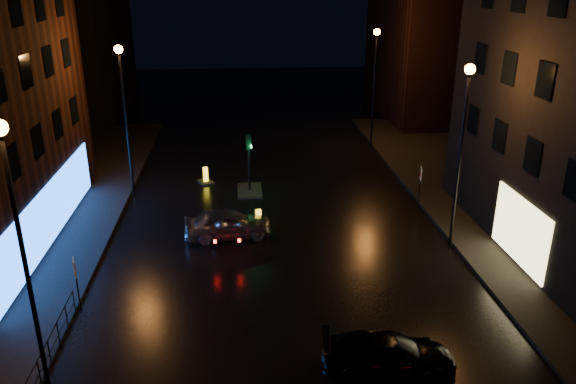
# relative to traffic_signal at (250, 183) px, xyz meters

# --- Properties ---
(ground) EXTENTS (120.00, 120.00, 0.00)m
(ground) POSITION_rel_traffic_signal_xyz_m (1.20, -14.00, -0.50)
(ground) COLOR black
(ground) RESTS_ON ground
(pavement_right) EXTENTS (12.00, 44.00, 0.15)m
(pavement_right) POSITION_rel_traffic_signal_xyz_m (15.20, -6.00, -0.43)
(pavement_right) COLOR black
(pavement_right) RESTS_ON ground
(building_far_left) EXTENTS (8.00, 16.00, 14.00)m
(building_far_left) POSITION_rel_traffic_signal_xyz_m (-14.80, 21.00, 6.50)
(building_far_left) COLOR black
(building_far_left) RESTS_ON ground
(building_far_right) EXTENTS (8.00, 14.00, 12.00)m
(building_far_right) POSITION_rel_traffic_signal_xyz_m (16.20, 18.00, 5.50)
(building_far_right) COLOR black
(building_far_right) RESTS_ON ground
(street_lamp_lnear) EXTENTS (0.44, 0.44, 8.37)m
(street_lamp_lnear) POSITION_rel_traffic_signal_xyz_m (-6.60, -16.00, 5.06)
(street_lamp_lnear) COLOR black
(street_lamp_lnear) RESTS_ON ground
(street_lamp_lfar) EXTENTS (0.44, 0.44, 8.37)m
(street_lamp_lfar) POSITION_rel_traffic_signal_xyz_m (-6.60, -0.00, 5.06)
(street_lamp_lfar) COLOR black
(street_lamp_lfar) RESTS_ON ground
(street_lamp_rnear) EXTENTS (0.44, 0.44, 8.37)m
(street_lamp_rnear) POSITION_rel_traffic_signal_xyz_m (9.00, -8.00, 5.06)
(street_lamp_rnear) COLOR black
(street_lamp_rnear) RESTS_ON ground
(street_lamp_rfar) EXTENTS (0.44, 0.44, 8.37)m
(street_lamp_rfar) POSITION_rel_traffic_signal_xyz_m (9.00, 8.00, 5.06)
(street_lamp_rfar) COLOR black
(street_lamp_rfar) RESTS_ON ground
(traffic_signal) EXTENTS (1.40, 2.40, 3.45)m
(traffic_signal) POSITION_rel_traffic_signal_xyz_m (0.00, 0.00, 0.00)
(traffic_signal) COLOR black
(traffic_signal) RESTS_ON ground
(guard_railing) EXTENTS (0.05, 6.04, 1.00)m
(guard_railing) POSITION_rel_traffic_signal_xyz_m (-6.80, -15.00, 0.24)
(guard_railing) COLOR black
(guard_railing) RESTS_ON ground
(silver_hatchback) EXTENTS (4.26, 2.02, 1.41)m
(silver_hatchback) POSITION_rel_traffic_signal_xyz_m (-1.19, -5.97, 0.20)
(silver_hatchback) COLOR #A0A2A7
(silver_hatchback) RESTS_ON ground
(dark_sedan) EXTENTS (4.40, 2.19, 1.23)m
(dark_sedan) POSITION_rel_traffic_signal_xyz_m (3.94, -16.19, 0.11)
(dark_sedan) COLOR black
(dark_sedan) RESTS_ON ground
(bollard_near) EXTENTS (1.07, 1.26, 0.94)m
(bollard_near) POSITION_rel_traffic_signal_xyz_m (0.31, -4.97, -0.30)
(bollard_near) COLOR black
(bollard_near) RESTS_ON ground
(bollard_far) EXTENTS (1.11, 1.32, 0.98)m
(bollard_far) POSITION_rel_traffic_signal_xyz_m (-2.60, 1.73, -0.29)
(bollard_far) COLOR black
(bollard_far) RESTS_ON ground
(road_sign_left) EXTENTS (0.19, 0.50, 2.11)m
(road_sign_left) POSITION_rel_traffic_signal_xyz_m (-6.70, -11.69, 1.08)
(road_sign_left) COLOR black
(road_sign_left) RESTS_ON ground
(road_sign_right) EXTENTS (0.17, 0.53, 2.22)m
(road_sign_right) POSITION_rel_traffic_signal_xyz_m (9.10, -2.94, 1.16)
(road_sign_right) COLOR black
(road_sign_right) RESTS_ON ground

